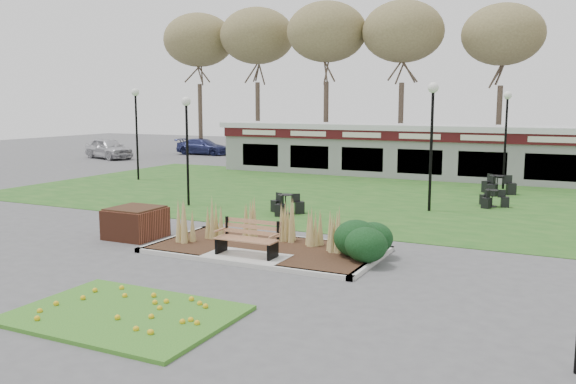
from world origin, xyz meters
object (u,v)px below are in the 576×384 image
at_px(food_pavilion, 426,151).
at_px(bistro_set_a, 285,207).
at_px(bistro_set_c, 497,188).
at_px(car_black, 337,150).
at_px(car_blue, 203,147).
at_px(bistro_set_b, 492,201).
at_px(park_bench, 248,238).
at_px(lamp_post_mid_right, 432,118).
at_px(car_silver, 108,148).
at_px(brick_planter, 136,222).
at_px(lamp_post_mid_left, 187,127).
at_px(lamp_post_far_left, 136,114).
at_px(lamp_post_far_right, 507,118).

bearing_deg(food_pavilion, bistro_set_a, -98.56).
distance_m(bistro_set_c, car_black, 17.21).
bearing_deg(car_blue, bistro_set_b, -126.71).
xyz_separation_m(park_bench, lamp_post_mid_right, (2.63, 9.27, 2.95)).
bearing_deg(bistro_set_b, bistro_set_a, -143.29).
bearing_deg(car_silver, brick_planter, -118.15).
relative_size(lamp_post_mid_right, car_blue, 1.12).
distance_m(lamp_post_mid_right, bistro_set_a, 6.42).
bearing_deg(lamp_post_mid_right, car_black, 121.31).
height_order(food_pavilion, bistro_set_c, food_pavilion).
bearing_deg(lamp_post_mid_left, car_black, 94.58).
distance_m(lamp_post_mid_left, bistro_set_b, 12.43).
xyz_separation_m(lamp_post_far_left, car_black, (5.56, 14.86, -2.75)).
bearing_deg(car_silver, bistro_set_b, -90.57).
bearing_deg(brick_planter, bistro_set_a, 66.81).
distance_m(brick_planter, car_blue, 30.01).
bearing_deg(park_bench, bistro_set_c, 73.51).
height_order(lamp_post_mid_right, bistro_set_c, lamp_post_mid_right).
distance_m(bistro_set_b, car_silver, 29.87).
distance_m(car_silver, car_blue, 7.37).
distance_m(bistro_set_a, car_blue, 26.83).
relative_size(park_bench, lamp_post_far_right, 0.37).
height_order(park_bench, bistro_set_c, park_bench).
xyz_separation_m(car_silver, car_black, (15.67, 6.00, 0.02)).
xyz_separation_m(food_pavilion, bistro_set_c, (4.39, -4.90, -1.17)).
xyz_separation_m(lamp_post_mid_right, car_silver, (-26.30, 11.48, -2.78)).
xyz_separation_m(lamp_post_far_left, bistro_set_b, (18.21, -0.61, -3.29)).
bearing_deg(lamp_post_mid_left, brick_planter, -70.53).
distance_m(food_pavilion, car_black, 10.68).
distance_m(bistro_set_b, bistro_set_c, 3.54).
xyz_separation_m(park_bench, lamp_post_far_left, (-13.56, 11.89, 2.94)).
xyz_separation_m(park_bench, bistro_set_a, (-2.02, 6.31, -0.33)).
height_order(lamp_post_far_left, car_blue, lamp_post_far_left).
bearing_deg(car_silver, car_black, -51.13).
distance_m(food_pavilion, bistro_set_a, 13.61).
relative_size(bistro_set_c, car_black, 0.33).
bearing_deg(bistro_set_a, lamp_post_mid_left, -179.83).
xyz_separation_m(food_pavilion, lamp_post_mid_left, (-6.36, -13.42, 1.68)).
xyz_separation_m(bistro_set_a, bistro_set_c, (6.40, 8.51, 0.04)).
bearing_deg(park_bench, food_pavilion, 90.00).
height_order(park_bench, bistro_set_b, park_bench).
bearing_deg(car_blue, car_silver, 140.58).
relative_size(park_bench, car_silver, 0.38).
bearing_deg(car_silver, food_pavilion, -74.59).
relative_size(food_pavilion, car_silver, 5.48).
relative_size(lamp_post_far_left, bistro_set_c, 3.09).
bearing_deg(park_bench, lamp_post_mid_left, 135.29).
xyz_separation_m(lamp_post_far_right, car_blue, (-23.82, 10.00, -2.75)).
bearing_deg(bistro_set_c, car_black, 136.06).
height_order(lamp_post_mid_left, lamp_post_far_left, lamp_post_far_left).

